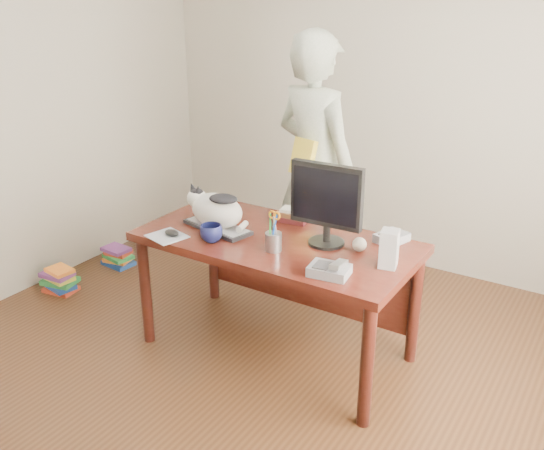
{
  "coord_description": "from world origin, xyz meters",
  "views": [
    {
      "loc": [
        1.69,
        -2.12,
        2.12
      ],
      "look_at": [
        0.0,
        0.55,
        0.85
      ],
      "focal_mm": 40.0,
      "sensor_mm": 36.0,
      "label": 1
    }
  ],
  "objects": [
    {
      "name": "speaker",
      "position": [
        0.68,
        0.6,
        0.85
      ],
      "size": [
        0.11,
        0.12,
        0.2
      ],
      "rotation": [
        0.0,
        0.0,
        0.22
      ],
      "color": "#9C9C9E",
      "rests_on": "desk"
    },
    {
      "name": "desk",
      "position": [
        0.0,
        0.68,
        0.6
      ],
      "size": [
        1.6,
        0.8,
        0.75
      ],
      "color": "black",
      "rests_on": "ground"
    },
    {
      "name": "book_pile_a",
      "position": [
        -1.75,
        0.4,
        0.09
      ],
      "size": [
        0.27,
        0.22,
        0.18
      ],
      "color": "#B02F19",
      "rests_on": "ground"
    },
    {
      "name": "phone",
      "position": [
        0.48,
        0.34,
        0.78
      ],
      "size": [
        0.22,
        0.19,
        0.09
      ],
      "rotation": [
        0.0,
        0.0,
        0.14
      ],
      "color": "slate",
      "rests_on": "desk"
    },
    {
      "name": "mouse",
      "position": [
        -0.53,
        0.3,
        0.77
      ],
      "size": [
        0.11,
        0.08,
        0.04
      ],
      "rotation": [
        0.0,
        0.0,
        -0.26
      ],
      "color": "black",
      "rests_on": "mousepad"
    },
    {
      "name": "coffee_mug",
      "position": [
        -0.29,
        0.37,
        0.8
      ],
      "size": [
        0.17,
        0.17,
        0.1
      ],
      "primitive_type": "imported",
      "rotation": [
        0.0,
        0.0,
        0.43
      ],
      "color": "black",
      "rests_on": "desk"
    },
    {
      "name": "mousepad",
      "position": [
        -0.55,
        0.28,
        0.75
      ],
      "size": [
        0.25,
        0.23,
        0.0
      ],
      "rotation": [
        0.0,
        0.0,
        -0.26
      ],
      "color": "#ADB2BA",
      "rests_on": "desk"
    },
    {
      "name": "book_pile_b",
      "position": [
        -1.72,
        0.95,
        0.07
      ],
      "size": [
        0.26,
        0.2,
        0.15
      ],
      "color": "navy",
      "rests_on": "ground"
    },
    {
      "name": "cat",
      "position": [
        -0.39,
        0.54,
        0.88
      ],
      "size": [
        0.44,
        0.27,
        0.25
      ],
      "rotation": [
        0.0,
        0.0,
        -0.21
      ],
      "color": "white",
      "rests_on": "keyboard"
    },
    {
      "name": "person",
      "position": [
        -0.2,
        1.42,
        0.93
      ],
      "size": [
        0.77,
        0.61,
        1.86
      ],
      "primitive_type": "imported",
      "rotation": [
        0.0,
        0.0,
        2.87
      ],
      "color": "white",
      "rests_on": "ground"
    },
    {
      "name": "baseball",
      "position": [
        0.48,
        0.69,
        0.79
      ],
      "size": [
        0.08,
        0.08,
        0.08
      ],
      "rotation": [
        0.0,
        0.0,
        -0.42
      ],
      "color": "white",
      "rests_on": "desk"
    },
    {
      "name": "held_book",
      "position": [
        -0.2,
        1.25,
        1.05
      ],
      "size": [
        0.2,
        0.15,
        0.24
      ],
      "rotation": [
        0.0,
        0.0,
        -0.28
      ],
      "color": "yellow",
      "rests_on": "person"
    },
    {
      "name": "room",
      "position": [
        0.0,
        0.0,
        1.35
      ],
      "size": [
        4.5,
        4.5,
        4.5
      ],
      "color": "black",
      "rests_on": "ground"
    },
    {
      "name": "book_stack",
      "position": [
        -0.06,
        0.9,
        0.78
      ],
      "size": [
        0.21,
        0.17,
        0.08
      ],
      "rotation": [
        0.0,
        0.0,
        0.06
      ],
      "color": "#431214",
      "rests_on": "desk"
    },
    {
      "name": "calculator",
      "position": [
        0.58,
        0.91,
        0.78
      ],
      "size": [
        0.18,
        0.21,
        0.05
      ],
      "rotation": [
        0.0,
        0.0,
        -0.28
      ],
      "color": "slate",
      "rests_on": "desk"
    },
    {
      "name": "monitor",
      "position": [
        0.28,
        0.67,
        1.02
      ],
      "size": [
        0.42,
        0.21,
        0.47
      ],
      "rotation": [
        0.0,
        0.0,
        0.04
      ],
      "color": "black",
      "rests_on": "desk"
    },
    {
      "name": "keyboard",
      "position": [
        -0.38,
        0.53,
        0.76
      ],
      "size": [
        0.47,
        0.26,
        0.03
      ],
      "rotation": [
        0.0,
        0.0,
        -0.21
      ],
      "color": "black",
      "rests_on": "desk"
    },
    {
      "name": "pen_cup",
      "position": [
        0.07,
        0.45,
        0.81
      ],
      "size": [
        0.1,
        0.1,
        0.23
      ],
      "rotation": [
        0.0,
        0.0,
        -0.1
      ],
      "color": "gray",
      "rests_on": "desk"
    }
  ]
}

